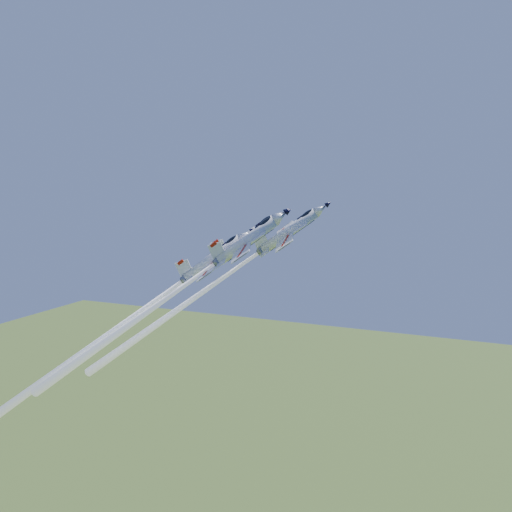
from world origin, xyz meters
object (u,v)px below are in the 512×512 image
at_px(jet_right, 158,305).
at_px(jet_slot, 121,325).
at_px(jet_lead, 205,290).
at_px(jet_left, 178,288).

distance_m(jet_right, jet_slot, 11.59).
distance_m(jet_lead, jet_slot, 18.54).
bearing_deg(jet_left, jet_right, -8.85).
xyz_separation_m(jet_right, jet_slot, (-10.05, 1.71, -5.51)).
bearing_deg(jet_left, jet_lead, 61.20).
bearing_deg(jet_right, jet_left, 171.15).
relative_size(jet_lead, jet_left, 1.05).
xyz_separation_m(jet_lead, jet_left, (-7.11, 1.11, -0.30)).
relative_size(jet_lead, jet_slot, 0.90).
height_order(jet_lead, jet_right, jet_lead).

